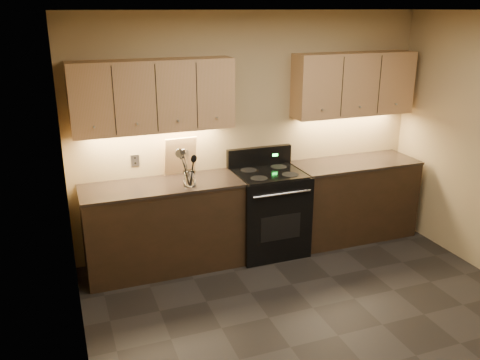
% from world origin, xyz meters
% --- Properties ---
extents(floor, '(4.00, 4.00, 0.00)m').
position_xyz_m(floor, '(0.00, 0.00, 0.00)').
color(floor, black).
rests_on(floor, ground).
extents(ceiling, '(4.00, 4.00, 0.00)m').
position_xyz_m(ceiling, '(0.00, 0.00, 2.60)').
color(ceiling, silver).
rests_on(ceiling, wall_back).
extents(wall_back, '(4.00, 0.04, 2.60)m').
position_xyz_m(wall_back, '(0.00, 2.00, 1.30)').
color(wall_back, tan).
rests_on(wall_back, ground).
extents(wall_left, '(0.04, 4.00, 2.60)m').
position_xyz_m(wall_left, '(-2.00, 0.00, 1.30)').
color(wall_left, tan).
rests_on(wall_left, ground).
extents(counter_left, '(1.62, 0.62, 0.93)m').
position_xyz_m(counter_left, '(-1.10, 1.70, 0.47)').
color(counter_left, black).
rests_on(counter_left, ground).
extents(counter_right, '(1.46, 0.62, 0.93)m').
position_xyz_m(counter_right, '(1.18, 1.70, 0.47)').
color(counter_right, black).
rests_on(counter_right, ground).
extents(stove, '(0.76, 0.68, 1.14)m').
position_xyz_m(stove, '(0.08, 1.68, 0.48)').
color(stove, black).
rests_on(stove, ground).
extents(upper_cab_left, '(1.60, 0.30, 0.70)m').
position_xyz_m(upper_cab_left, '(-1.10, 1.85, 1.80)').
color(upper_cab_left, tan).
rests_on(upper_cab_left, wall_back).
extents(upper_cab_right, '(1.44, 0.30, 0.70)m').
position_xyz_m(upper_cab_right, '(1.18, 1.85, 1.80)').
color(upper_cab_right, tan).
rests_on(upper_cab_right, wall_back).
extents(outlet_plate, '(0.08, 0.01, 0.12)m').
position_xyz_m(outlet_plate, '(-1.30, 1.99, 1.12)').
color(outlet_plate, '#B2B5BA').
rests_on(outlet_plate, wall_back).
extents(utensil_crock, '(0.16, 0.16, 0.15)m').
position_xyz_m(utensil_crock, '(-0.84, 1.57, 1.00)').
color(utensil_crock, white).
rests_on(utensil_crock, counter_left).
extents(cutting_board, '(0.34, 0.15, 0.42)m').
position_xyz_m(cutting_board, '(-0.83, 1.94, 1.14)').
color(cutting_board, tan).
rests_on(cutting_board, counter_left).
extents(wooden_spoon, '(0.10, 0.15, 0.35)m').
position_xyz_m(wooden_spoon, '(-0.86, 1.56, 1.12)').
color(wooden_spoon, tan).
rests_on(wooden_spoon, utensil_crock).
extents(black_spoon, '(0.10, 0.16, 0.33)m').
position_xyz_m(black_spoon, '(-0.83, 1.58, 1.11)').
color(black_spoon, black).
rests_on(black_spoon, utensil_crock).
extents(black_turner, '(0.16, 0.19, 0.34)m').
position_xyz_m(black_turner, '(-0.84, 1.55, 1.11)').
color(black_turner, black).
rests_on(black_turner, utensil_crock).
extents(steel_spatula, '(0.17, 0.12, 0.40)m').
position_xyz_m(steel_spatula, '(-0.82, 1.58, 1.14)').
color(steel_spatula, silver).
rests_on(steel_spatula, utensil_crock).
extents(steel_skimmer, '(0.22, 0.10, 0.38)m').
position_xyz_m(steel_skimmer, '(-0.80, 1.57, 1.13)').
color(steel_skimmer, silver).
rests_on(steel_skimmer, utensil_crock).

